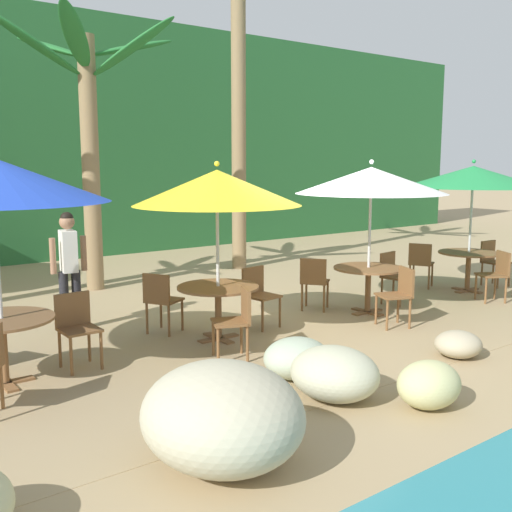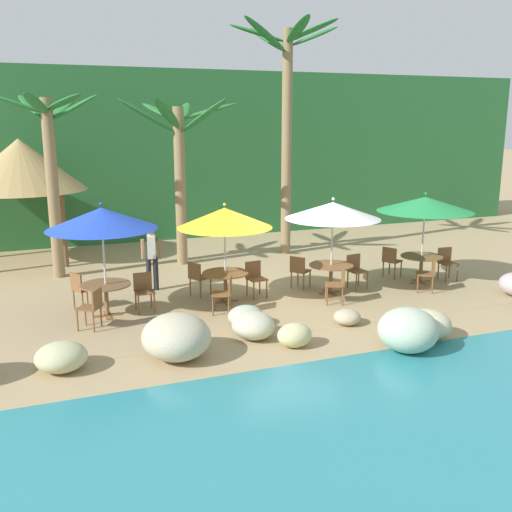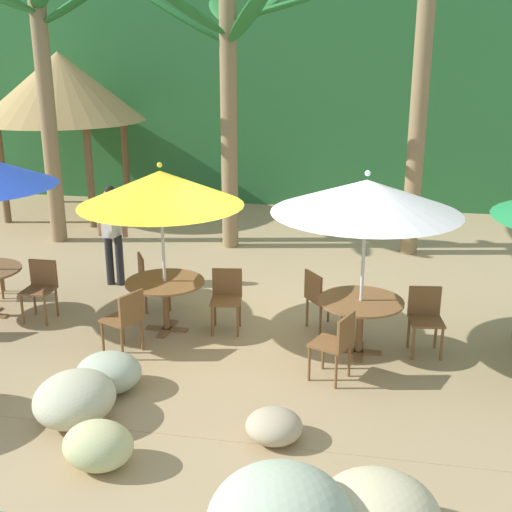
{
  "view_description": "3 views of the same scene",
  "coord_description": "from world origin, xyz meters",
  "views": [
    {
      "loc": [
        -5.94,
        -6.72,
        2.38
      ],
      "look_at": [
        -0.41,
        0.58,
        0.96
      ],
      "focal_mm": 42.49,
      "sensor_mm": 36.0,
      "label": 1
    },
    {
      "loc": [
        -5.67,
        -12.9,
        4.27
      ],
      "look_at": [
        -0.75,
        -0.04,
        1.07
      ],
      "focal_mm": 41.23,
      "sensor_mm": 36.0,
      "label": 2
    },
    {
      "loc": [
        1.3,
        -8.24,
        3.86
      ],
      "look_at": [
        -0.35,
        0.46,
        1.01
      ],
      "focal_mm": 46.05,
      "sensor_mm": 36.0,
      "label": 3
    }
  ],
  "objects": [
    {
      "name": "ground_plane",
      "position": [
        0.0,
        0.0,
        0.0
      ],
      "size": [
        120.0,
        120.0,
        0.0
      ],
      "primitive_type": "plane",
      "color": "tan"
    },
    {
      "name": "terrace_deck",
      "position": [
        0.0,
        0.0,
        0.0
      ],
      "size": [
        18.0,
        5.2,
        0.01
      ],
      "color": "tan",
      "rests_on": "ground"
    },
    {
      "name": "foliage_backdrop",
      "position": [
        0.0,
        9.0,
        3.0
      ],
      "size": [
        28.0,
        2.4,
        6.0
      ],
      "color": "#286633",
      "rests_on": "ground"
    },
    {
      "name": "rock_seawall",
      "position": [
        0.33,
        -3.17,
        0.35
      ],
      "size": [
        17.61,
        3.47,
        0.86
      ],
      "color": "#BAA99A",
      "rests_on": "ground"
    },
    {
      "name": "dining_table_blue",
      "position": [
        -4.32,
        -0.09,
        0.61
      ],
      "size": [
        1.1,
        1.1,
        0.74
      ],
      "color": "brown",
      "rests_on": "ground"
    },
    {
      "name": "chair_blue_seaward",
      "position": [
        -3.47,
        0.01,
        0.51
      ],
      "size": [
        0.42,
        0.43,
        0.87
      ],
      "color": "brown",
      "rests_on": "ground"
    },
    {
      "name": "umbrella_yellow",
      "position": [
        -1.54,
        -0.07,
        2.05
      ],
      "size": [
        2.23,
        2.23,
        2.4
      ],
      "color": "silver",
      "rests_on": "ground"
    },
    {
      "name": "dining_table_yellow",
      "position": [
        -1.54,
        -0.07,
        0.61
      ],
      "size": [
        1.1,
        1.1,
        0.74
      ],
      "color": "brown",
      "rests_on": "ground"
    },
    {
      "name": "chair_yellow_seaward",
      "position": [
        -0.71,
        0.13,
        0.51
      ],
      "size": [
        0.47,
        0.48,
        0.87
      ],
      "color": "brown",
      "rests_on": "ground"
    },
    {
      "name": "chair_yellow_inland",
      "position": [
        -2.03,
        0.63,
        0.51
      ],
      "size": [
        0.58,
        0.57,
        0.87
      ],
      "color": "brown",
      "rests_on": "ground"
    },
    {
      "name": "chair_yellow_left",
      "position": [
        -1.8,
        -0.89,
        0.51
      ],
      "size": [
        0.56,
        0.56,
        0.87
      ],
      "color": "brown",
      "rests_on": "ground"
    },
    {
      "name": "umbrella_white",
      "position": [
        1.16,
        -0.29,
        2.1
      ],
      "size": [
        2.35,
        2.35,
        2.42
      ],
      "color": "silver",
      "rests_on": "ground"
    },
    {
      "name": "dining_table_white",
      "position": [
        1.16,
        -0.29,
        0.61
      ],
      "size": [
        1.1,
        1.1,
        0.74
      ],
      "color": "brown",
      "rests_on": "ground"
    },
    {
      "name": "chair_white_seaward",
      "position": [
        1.99,
        -0.09,
        0.51
      ],
      "size": [
        0.47,
        0.48,
        0.87
      ],
      "color": "brown",
      "rests_on": "ground"
    },
    {
      "name": "chair_white_inland",
      "position": [
        0.58,
        0.33,
        0.51
      ],
      "size": [
        0.59,
        0.59,
        0.87
      ],
      "color": "brown",
      "rests_on": "ground"
    },
    {
      "name": "chair_white_left",
      "position": [
        0.92,
        -1.11,
        0.51
      ],
      "size": [
        0.56,
        0.55,
        0.87
      ],
      "color": "brown",
      "rests_on": "ground"
    },
    {
      "name": "umbrella_green",
      "position": [
        3.87,
        -0.29,
        2.12
      ],
      "size": [
        2.49,
        2.49,
        2.43
      ],
      "color": "silver",
      "rests_on": "ground"
    },
    {
      "name": "dining_table_green",
      "position": [
        3.87,
        -0.29,
        0.61
      ],
      "size": [
        1.1,
        1.1,
        0.74
      ],
      "color": "brown",
      "rests_on": "ground"
    },
    {
      "name": "chair_green_seaward",
      "position": [
        4.73,
        -0.25,
        0.51
      ],
      "size": [
        0.44,
        0.45,
        0.87
      ],
      "color": "brown",
      "rests_on": "ground"
    },
    {
      "name": "chair_green_inland",
      "position": [
        3.4,
        0.42,
        0.51
      ],
      "size": [
        0.57,
        0.57,
        0.87
      ],
      "color": "brown",
      "rests_on": "ground"
    },
    {
      "name": "chair_green_left",
      "position": [
        3.53,
        -1.07,
        0.51
      ],
      "size": [
        0.58,
        0.58,
        0.87
      ],
      "color": "brown",
      "rests_on": "ground"
    },
    {
      "name": "palm_tree_second",
      "position": [
        -1.56,
        4.11,
        3.38
      ],
      "size": [
        3.59,
        3.36,
        4.89
      ],
      "color": "olive",
      "rests_on": "ground"
    },
    {
      "name": "palm_tree_third",
      "position": [
        1.94,
        4.3,
        4.91
      ],
      "size": [
        3.49,
        3.46,
        7.19
      ],
      "color": "olive",
      "rests_on": "ground"
    },
    {
      "name": "waiter_in_white",
      "position": [
        -2.97,
        1.55,
        0.99
      ],
      "size": [
        0.52,
        0.37,
        1.7
      ],
      "color": "#232328",
      "rests_on": "ground"
    }
  ]
}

